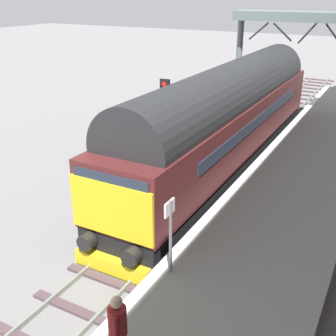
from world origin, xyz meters
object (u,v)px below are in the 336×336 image
at_px(diesel_locomotive, 227,116).
at_px(signal_post_far, 165,115).
at_px(platform_number_sign, 170,226).
at_px(waiting_passenger, 118,327).

xyz_separation_m(diesel_locomotive, signal_post_far, (-2.28, -1.32, 0.10)).
height_order(signal_post_far, platform_number_sign, signal_post_far).
relative_size(diesel_locomotive, platform_number_sign, 8.89).
xyz_separation_m(diesel_locomotive, platform_number_sign, (2.01, -8.89, -0.17)).
relative_size(diesel_locomotive, signal_post_far, 4.26).
relative_size(diesel_locomotive, waiting_passenger, 10.63).
bearing_deg(diesel_locomotive, platform_number_sign, -77.24).
distance_m(diesel_locomotive, platform_number_sign, 9.11).
relative_size(signal_post_far, waiting_passenger, 2.50).
xyz_separation_m(signal_post_far, platform_number_sign, (4.30, -7.57, -0.26)).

